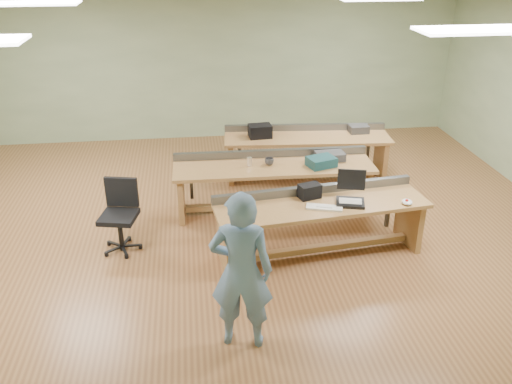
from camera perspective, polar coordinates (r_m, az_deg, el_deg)
floor at (r=7.85m, az=-3.18°, el=-3.88°), size 10.00×10.00×0.00m
ceiling at (r=6.89m, az=-3.80°, el=18.39°), size 10.00×10.00×0.00m
wall_back at (r=11.09m, az=-4.99°, el=13.20°), size 10.00×0.04×3.00m
wall_front at (r=3.70m, az=1.14°, el=-13.90°), size 10.00×0.04×3.00m
fluor_panels at (r=6.90m, az=-3.80°, el=18.15°), size 6.20×3.50×0.03m
workbench_front at (r=7.05m, az=6.79°, el=-2.55°), size 2.80×1.04×0.86m
workbench_mid at (r=8.14m, az=1.83°, el=1.68°), size 2.99×0.84×0.86m
workbench_back at (r=9.35m, az=5.34°, el=4.78°), size 2.85×0.97×0.86m
person at (r=5.36m, az=-1.56°, el=-8.36°), size 0.70×0.53×1.73m
laptop_base at (r=6.97m, az=9.89°, el=-1.11°), size 0.42×0.37×0.04m
laptop_screen at (r=6.99m, az=10.02°, el=1.30°), size 0.35×0.11×0.28m
keyboard at (r=6.81m, az=7.20°, el=-1.64°), size 0.48×0.28×0.03m
trackball_mouse at (r=7.12m, az=15.62°, el=-1.02°), size 0.17×0.18×0.06m
camera_bag at (r=7.04m, az=5.66°, el=0.09°), size 0.31×0.25×0.19m
task_chair at (r=7.43m, az=-14.03°, el=-3.37°), size 0.62×0.62×0.97m
parts_bin_teal at (r=8.04m, az=6.89°, el=3.18°), size 0.47×0.40×0.14m
parts_bin_grey at (r=8.29m, az=7.79°, el=3.77°), size 0.44×0.29×0.12m
mug at (r=8.04m, az=1.41°, el=3.24°), size 0.15×0.15×0.11m
drinks_can at (r=7.99m, az=-0.70°, el=3.21°), size 0.09×0.09×0.13m
storage_box_back at (r=9.15m, az=0.42°, el=6.43°), size 0.39×0.30×0.21m
tray_back at (r=9.55m, az=10.75°, el=6.54°), size 0.33×0.25×0.13m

